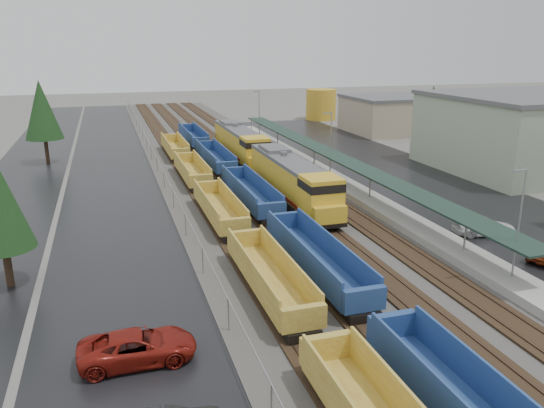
# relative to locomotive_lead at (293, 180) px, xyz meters

# --- Properties ---
(ballast_strip) EXTENTS (20.00, 160.00, 0.08)m
(ballast_strip) POSITION_rel_locomotive_lead_xyz_m (-2.00, 18.02, -2.44)
(ballast_strip) COLOR #302D2B
(ballast_strip) RESTS_ON ground
(trackbed) EXTENTS (14.60, 160.00, 0.22)m
(trackbed) POSITION_rel_locomotive_lead_xyz_m (-2.00, 18.02, -2.33)
(trackbed) COLOR black
(trackbed) RESTS_ON ground
(west_parking_lot) EXTENTS (10.00, 160.00, 0.02)m
(west_parking_lot) POSITION_rel_locomotive_lead_xyz_m (-17.00, 18.02, -2.47)
(west_parking_lot) COLOR black
(west_parking_lot) RESTS_ON ground
(west_road) EXTENTS (9.00, 160.00, 0.02)m
(west_road) POSITION_rel_locomotive_lead_xyz_m (-27.00, 18.02, -2.47)
(west_road) COLOR black
(west_road) RESTS_ON ground
(east_commuter_lot) EXTENTS (16.00, 100.00, 0.02)m
(east_commuter_lot) POSITION_rel_locomotive_lead_xyz_m (17.00, 8.02, -2.47)
(east_commuter_lot) COLOR black
(east_commuter_lot) RESTS_ON ground
(station_platform) EXTENTS (3.00, 80.00, 8.00)m
(station_platform) POSITION_rel_locomotive_lead_xyz_m (7.50, 8.03, -1.75)
(station_platform) COLOR #9E9B93
(station_platform) RESTS_ON ground
(chainlink_fence) EXTENTS (0.08, 160.04, 2.02)m
(chainlink_fence) POSITION_rel_locomotive_lead_xyz_m (-11.50, 16.46, -0.87)
(chainlink_fence) COLOR gray
(chainlink_fence) RESTS_ON ground
(distant_hills) EXTENTS (301.00, 140.00, 25.20)m
(distant_hills) POSITION_rel_locomotive_lead_xyz_m (42.79, 168.71, -2.48)
(distant_hills) COLOR #485643
(distant_hills) RESTS_ON ground
(tree_west_far) EXTENTS (4.84, 4.84, 11.00)m
(tree_west_far) POSITION_rel_locomotive_lead_xyz_m (-25.00, 28.02, 4.64)
(tree_west_far) COLOR #332316
(tree_west_far) RESTS_ON ground
(tree_east) EXTENTS (4.40, 4.40, 10.00)m
(tree_east) POSITION_rel_locomotive_lead_xyz_m (26.00, 16.02, 3.99)
(tree_east) COLOR #332316
(tree_east) RESTS_ON ground
(locomotive_lead) EXTENTS (3.14, 20.67, 4.68)m
(locomotive_lead) POSITION_rel_locomotive_lead_xyz_m (0.00, 0.00, 0.00)
(locomotive_lead) COLOR black
(locomotive_lead) RESTS_ON ground
(locomotive_trail) EXTENTS (3.14, 20.67, 4.68)m
(locomotive_trail) POSITION_rel_locomotive_lead_xyz_m (0.00, 21.00, 0.00)
(locomotive_trail) COLOR black
(locomotive_trail) RESTS_ON ground
(well_string_yellow) EXTENTS (2.57, 90.00, 2.28)m
(well_string_yellow) POSITION_rel_locomotive_lead_xyz_m (-8.00, -10.51, -1.34)
(well_string_yellow) COLOR #A4792D
(well_string_yellow) RESTS_ON ground
(well_string_blue) EXTENTS (2.63, 103.10, 2.33)m
(well_string_blue) POSITION_rel_locomotive_lead_xyz_m (-4.00, -7.45, -1.31)
(well_string_blue) COLOR navy
(well_string_blue) RESTS_ON ground
(storage_tank) EXTENTS (6.34, 6.34, 6.34)m
(storage_tank) POSITION_rel_locomotive_lead_xyz_m (26.61, 57.27, 0.69)
(storage_tank) COLOR gold
(storage_tank) RESTS_ON ground
(parked_car_west_c) EXTENTS (2.73, 5.84, 1.62)m
(parked_car_west_c) POSITION_rel_locomotive_lead_xyz_m (-16.50, -23.48, -1.67)
(parked_car_west_c) COLOR maroon
(parked_car_west_c) RESTS_ON ground
(parked_car_east_c) EXTENTS (3.33, 5.51, 1.49)m
(parked_car_east_c) POSITION_rel_locomotive_lead_xyz_m (12.42, -13.09, -1.74)
(parked_car_east_c) COLOR white
(parked_car_east_c) RESTS_ON ground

